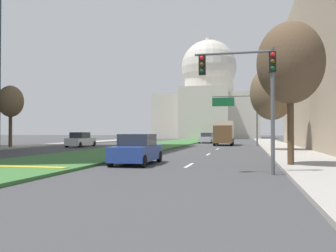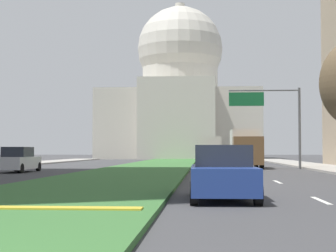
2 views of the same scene
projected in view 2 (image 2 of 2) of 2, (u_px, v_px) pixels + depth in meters
The scene contains 12 objects.
ground_plane at pixel (158, 165), 52.13m from camera, with size 260.00×260.00×0.00m, color #3D3D3F.
grass_median at pixel (154, 166), 47.38m from camera, with size 6.83×85.84×0.14m, color #386B33.
median_curb_nose at pixel (9, 208), 12.27m from camera, with size 6.15×0.50×0.04m, color gold.
lane_dashes_right at pixel (243, 167), 47.30m from camera, with size 0.16×64.00×0.01m.
sidewalk_right at pixel (331, 168), 41.66m from camera, with size 4.00×85.84×0.15m, color #9E9991.
capitol_building at pixel (180, 98), 99.52m from camera, with size 28.54×26.33×29.27m.
overhead_guide_sign at pixel (272, 111), 42.75m from camera, with size 5.71×0.20×6.50m.
sedan_lead_stopped at pixel (223, 174), 16.01m from camera, with size 1.99×4.29×1.63m.
sedan_midblock at pixel (18, 160), 36.16m from camera, with size 1.85×4.63×1.71m.
sedan_distant at pixel (206, 158), 52.64m from camera, with size 2.12×4.61×1.63m.
box_truck_delivery at pixel (246, 148), 44.08m from camera, with size 2.40×6.40×3.20m.
city_bus at pixel (209, 148), 61.16m from camera, with size 2.62×11.00×2.95m.
Camera 2 is at (4.48, -4.38, 1.48)m, focal length 57.07 mm.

